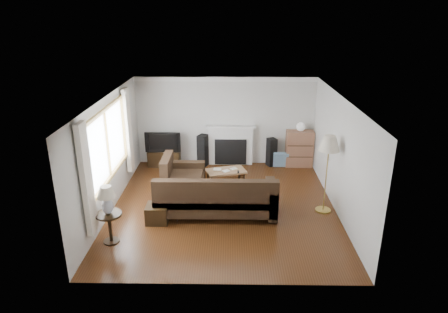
{
  "coord_description": "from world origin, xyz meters",
  "views": [
    {
      "loc": [
        0.14,
        -8.14,
        4.25
      ],
      "look_at": [
        0.0,
        0.3,
        1.1
      ],
      "focal_mm": 32.0,
      "sensor_mm": 36.0,
      "label": 1
    }
  ],
  "objects_px": {
    "coffee_table": "(226,177)",
    "floor_lamp": "(326,175)",
    "tv_stand": "(164,158)",
    "side_table": "(110,228)",
    "bookshelf": "(299,149)",
    "sectional_sofa": "(216,195)"
  },
  "relations": [
    {
      "from": "bookshelf",
      "to": "side_table",
      "type": "distance_m",
      "value": 5.87
    },
    {
      "from": "bookshelf",
      "to": "sectional_sofa",
      "type": "distance_m",
      "value": 3.67
    },
    {
      "from": "bookshelf",
      "to": "floor_lamp",
      "type": "distance_m",
      "value": 2.74
    },
    {
      "from": "bookshelf",
      "to": "coffee_table",
      "type": "distance_m",
      "value": 2.45
    },
    {
      "from": "coffee_table",
      "to": "side_table",
      "type": "bearing_deg",
      "value": -145.55
    },
    {
      "from": "sectional_sofa",
      "to": "side_table",
      "type": "height_order",
      "value": "sectional_sofa"
    },
    {
      "from": "tv_stand",
      "to": "bookshelf",
      "type": "height_order",
      "value": "bookshelf"
    },
    {
      "from": "bookshelf",
      "to": "side_table",
      "type": "relative_size",
      "value": 1.68
    },
    {
      "from": "tv_stand",
      "to": "sectional_sofa",
      "type": "distance_m",
      "value": 3.28
    },
    {
      "from": "coffee_table",
      "to": "floor_lamp",
      "type": "relative_size",
      "value": 0.56
    },
    {
      "from": "tv_stand",
      "to": "side_table",
      "type": "height_order",
      "value": "side_table"
    },
    {
      "from": "tv_stand",
      "to": "side_table",
      "type": "relative_size",
      "value": 1.46
    },
    {
      "from": "side_table",
      "to": "bookshelf",
      "type": "bearing_deg",
      "value": 43.64
    },
    {
      "from": "tv_stand",
      "to": "sectional_sofa",
      "type": "xyz_separation_m",
      "value": [
        1.58,
        -2.86,
        0.23
      ]
    },
    {
      "from": "tv_stand",
      "to": "floor_lamp",
      "type": "height_order",
      "value": "floor_lamp"
    },
    {
      "from": "coffee_table",
      "to": "floor_lamp",
      "type": "height_order",
      "value": "floor_lamp"
    },
    {
      "from": "sectional_sofa",
      "to": "coffee_table",
      "type": "bearing_deg",
      "value": 83.0
    },
    {
      "from": "coffee_table",
      "to": "tv_stand",
      "type": "bearing_deg",
      "value": 127.54
    },
    {
      "from": "coffee_table",
      "to": "bookshelf",
      "type": "bearing_deg",
      "value": 15.01
    },
    {
      "from": "side_table",
      "to": "floor_lamp",
      "type": "bearing_deg",
      "value": 17.0
    },
    {
      "from": "coffee_table",
      "to": "side_table",
      "type": "relative_size",
      "value": 1.58
    },
    {
      "from": "bookshelf",
      "to": "coffee_table",
      "type": "bearing_deg",
      "value": -147.87
    }
  ]
}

